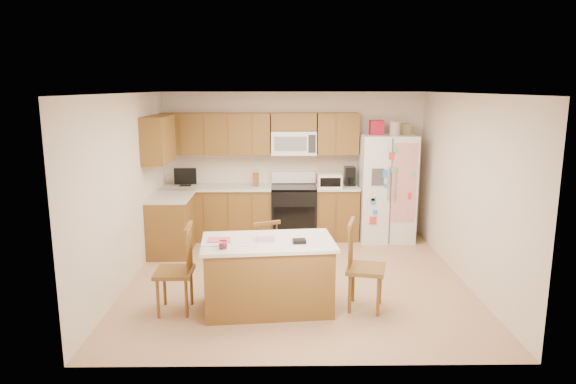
{
  "coord_description": "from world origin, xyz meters",
  "views": [
    {
      "loc": [
        -0.2,
        -6.66,
        2.58
      ],
      "look_at": [
        -0.12,
        0.35,
        1.14
      ],
      "focal_mm": 32.0,
      "sensor_mm": 36.0,
      "label": 1
    }
  ],
  "objects_px": {
    "refrigerator": "(386,186)",
    "windsor_chair_right": "(364,268)",
    "stove": "(294,211)",
    "island": "(268,274)",
    "windsor_chair_left": "(177,271)",
    "windsor_chair_back": "(263,254)"
  },
  "relations": [
    {
      "from": "windsor_chair_left",
      "to": "windsor_chair_back",
      "type": "distance_m",
      "value": 1.27
    },
    {
      "from": "stove",
      "to": "refrigerator",
      "type": "xyz_separation_m",
      "value": [
        1.57,
        -0.06,
        0.45
      ]
    },
    {
      "from": "stove",
      "to": "windsor_chair_right",
      "type": "bearing_deg",
      "value": -75.42
    },
    {
      "from": "stove",
      "to": "windsor_chair_right",
      "type": "xyz_separation_m",
      "value": [
        0.75,
        -2.89,
        0.03
      ]
    },
    {
      "from": "windsor_chair_right",
      "to": "windsor_chair_back",
      "type": "bearing_deg",
      "value": 148.23
    },
    {
      "from": "windsor_chair_left",
      "to": "windsor_chair_right",
      "type": "height_order",
      "value": "windsor_chair_right"
    },
    {
      "from": "windsor_chair_left",
      "to": "windsor_chair_back",
      "type": "relative_size",
      "value": 1.16
    },
    {
      "from": "island",
      "to": "windsor_chair_back",
      "type": "distance_m",
      "value": 0.74
    },
    {
      "from": "refrigerator",
      "to": "windsor_chair_right",
      "type": "relative_size",
      "value": 1.93
    },
    {
      "from": "refrigerator",
      "to": "island",
      "type": "xyz_separation_m",
      "value": [
        -1.94,
        -2.82,
        -0.5
      ]
    },
    {
      "from": "refrigerator",
      "to": "windsor_chair_back",
      "type": "height_order",
      "value": "refrigerator"
    },
    {
      "from": "windsor_chair_left",
      "to": "windsor_chair_back",
      "type": "bearing_deg",
      "value": 39.72
    },
    {
      "from": "refrigerator",
      "to": "windsor_chair_back",
      "type": "distance_m",
      "value": 2.95
    },
    {
      "from": "stove",
      "to": "island",
      "type": "distance_m",
      "value": 2.91
    },
    {
      "from": "island",
      "to": "windsor_chair_left",
      "type": "xyz_separation_m",
      "value": [
        -1.06,
        -0.07,
        0.07
      ]
    },
    {
      "from": "refrigerator",
      "to": "windsor_chair_left",
      "type": "bearing_deg",
      "value": -135.98
    },
    {
      "from": "stove",
      "to": "island",
      "type": "bearing_deg",
      "value": -97.28
    },
    {
      "from": "island",
      "to": "windsor_chair_left",
      "type": "bearing_deg",
      "value": -176.11
    },
    {
      "from": "island",
      "to": "stove",
      "type": "bearing_deg",
      "value": 82.72
    },
    {
      "from": "island",
      "to": "windsor_chair_right",
      "type": "xyz_separation_m",
      "value": [
        1.12,
        -0.01,
        0.08
      ]
    },
    {
      "from": "island",
      "to": "windsor_chair_right",
      "type": "height_order",
      "value": "windsor_chair_right"
    },
    {
      "from": "refrigerator",
      "to": "windsor_chair_right",
      "type": "distance_m",
      "value": 2.98
    }
  ]
}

